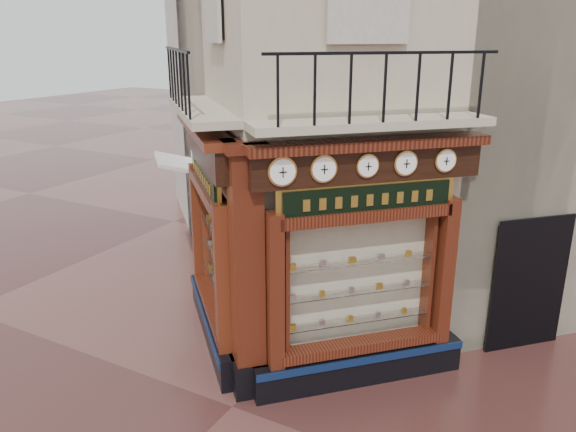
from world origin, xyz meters
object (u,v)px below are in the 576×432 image
Objects in this scene: clock_d at (406,163)px; signboard_right at (368,199)px; clock_b at (324,169)px; corner_pilaster at (247,277)px; awning at (184,273)px; clock_a at (282,172)px; clock_e at (445,161)px; clock_c at (367,166)px; signboard_left at (205,176)px.

clock_d is 0.18× the size of signboard_right.
clock_d is at bearing 0.00° from clock_b.
corner_pilaster reaches higher than awning.
clock_a is 1.18× the size of clock_e.
corner_pilaster is at bearing 165.64° from clock_c.
signboard_left is (-2.94, 0.14, -0.52)m from clock_c.
clock_b is at bearing -180.00° from clock_d.
corner_pilaster is 2.12m from signboard_right.
corner_pilaster is at bearing 134.90° from clock_a.
clock_a is 1.43m from signboard_right.
clock_e is 0.17× the size of signboard_right.
clock_b reaches higher than clock_d.
signboard_right is at bearing -10.25° from corner_pilaster.
awning is at bearing 95.81° from corner_pilaster.
clock_b is 2.60m from signboard_left.
awning is at bearing 105.84° from clock_b.
clock_c reaches higher than signboard_left.
corner_pilaster reaches higher than clock_a.
clock_a is at bearing -161.18° from signboard_left.
clock_e is at bearing -147.48° from awning.
clock_d reaches higher than awning.
signboard_left is 2.92m from signboard_right.
clock_b is at bearing -180.00° from clock_e.
clock_a is at bearing -170.17° from awning.
clock_c is at bearing 0.00° from clock_b.
awning is (-6.19, 1.37, -3.62)m from clock_e.
signboard_left is at bearing 121.46° from clock_b.
corner_pilaster reaches higher than clock_c.
clock_b is at bearing -148.54° from signboard_left.
clock_d is (0.88, 0.88, -0.00)m from clock_b.
awning is at bearing 113.27° from signboard_right.
clock_d is at bearing -12.21° from signboard_right.
clock_b is at bearing -22.80° from corner_pilaster.
signboard_left is (-3.36, -0.28, -0.52)m from clock_d.
clock_a is 0.28× the size of awning.
clock_d is 1.06× the size of clock_e.
clock_a is at bearing -175.23° from signboard_right.
corner_pilaster is 2.12m from signboard_left.
corner_pilaster reaches higher than clock_d.
clock_c is 0.17× the size of signboard_right.
clock_d is at bearing -152.67° from awning.
signboard_left is at bearing 132.36° from clock_c.
clock_a is at bearing 180.00° from clock_b.
awning is at bearing 3.32° from signboard_left.
clock_a is at bearing -180.00° from clock_c.
awning is at bearing 117.33° from clock_d.
signboard_left is at bearing 139.82° from clock_d.
clock_a reaches higher than clock_b.
clock_e is at bearing -8.36° from corner_pilaster.
clock_d reaches higher than clock_e.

